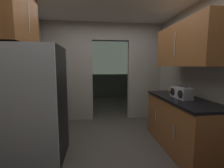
{
  "coord_description": "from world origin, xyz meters",
  "views": [
    {
      "loc": [
        -0.25,
        -2.43,
        1.46
      ],
      "look_at": [
        0.13,
        0.92,
        1.05
      ],
      "focal_mm": 24.59,
      "sensor_mm": 36.0,
      "label": 1
    }
  ],
  "objects": [
    {
      "name": "ground",
      "position": [
        0.0,
        0.0,
        0.0
      ],
      "size": [
        20.0,
        20.0,
        0.0
      ],
      "primitive_type": "plane",
      "color": "#47423D"
    },
    {
      "name": "kitchen_overhead_slab",
      "position": [
        0.0,
        0.51,
        2.6
      ],
      "size": [
        3.53,
        7.41,
        0.06
      ],
      "primitive_type": "cube",
      "color": "silver"
    },
    {
      "name": "kitchen_partition",
      "position": [
        -0.06,
        1.7,
        1.36
      ],
      "size": [
        3.13,
        0.12,
        2.57
      ],
      "color": "#9E998C",
      "rests_on": "ground"
    },
    {
      "name": "adjoining_room_shell",
      "position": [
        0.0,
        3.78,
        1.28
      ],
      "size": [
        3.13,
        3.17,
        2.57
      ],
      "color": "slate",
      "rests_on": "ground"
    },
    {
      "name": "kitchen_flank_right",
      "position": [
        1.61,
        -0.4,
        1.28
      ],
      "size": [
        0.1,
        4.2,
        2.57
      ],
      "primitive_type": "cube",
      "color": "#9E998C",
      "rests_on": "ground"
    },
    {
      "name": "refrigerator",
      "position": [
        -1.13,
        -0.05,
        0.87
      ],
      "size": [
        0.78,
        0.79,
        1.74
      ],
      "color": "black",
      "rests_on": "ground"
    },
    {
      "name": "lower_cabinet_run",
      "position": [
        1.24,
        0.0,
        0.45
      ],
      "size": [
        0.65,
        1.6,
        0.9
      ],
      "color": "brown",
      "rests_on": "ground"
    },
    {
      "name": "upper_cabinet_counterside",
      "position": [
        1.24,
        0.0,
        1.79
      ],
      "size": [
        0.36,
        1.44,
        0.7
      ],
      "color": "brown"
    },
    {
      "name": "upper_cabinet_fridgeside",
      "position": [
        -1.38,
        0.05,
        2.16
      ],
      "size": [
        0.36,
        0.86,
        0.77
      ],
      "color": "brown"
    },
    {
      "name": "boombox",
      "position": [
        1.21,
        -0.02,
        1.0
      ],
      "size": [
        0.19,
        0.41,
        0.22
      ],
      "color": "#B2B2B7",
      "rests_on": "lower_cabinet_run"
    },
    {
      "name": "book_stack",
      "position": [
        1.23,
        0.29,
        0.95
      ],
      "size": [
        0.15,
        0.16,
        0.1
      ],
      "color": "#388C47",
      "rests_on": "lower_cabinet_run"
    }
  ]
}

